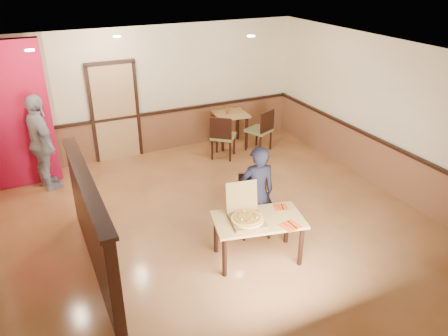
% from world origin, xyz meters
% --- Properties ---
extents(floor, '(7.00, 7.00, 0.00)m').
position_xyz_m(floor, '(0.00, 0.00, 0.00)').
color(floor, '#C1804B').
rests_on(floor, ground).
extents(ceiling, '(7.00, 7.00, 0.00)m').
position_xyz_m(ceiling, '(0.00, 0.00, 2.80)').
color(ceiling, black).
rests_on(ceiling, wall_back).
extents(wall_back, '(7.00, 0.00, 7.00)m').
position_xyz_m(wall_back, '(0.00, 3.50, 1.40)').
color(wall_back, '#F9EEC2').
rests_on(wall_back, floor).
extents(wall_right, '(0.00, 7.00, 7.00)m').
position_xyz_m(wall_right, '(3.50, 0.00, 1.40)').
color(wall_right, '#F9EEC2').
rests_on(wall_right, floor).
extents(wainscot_back, '(7.00, 0.04, 0.90)m').
position_xyz_m(wainscot_back, '(0.00, 3.47, 0.45)').
color(wainscot_back, brown).
rests_on(wainscot_back, floor).
extents(chair_rail_back, '(7.00, 0.06, 0.06)m').
position_xyz_m(chair_rail_back, '(0.00, 3.45, 0.92)').
color(chair_rail_back, black).
rests_on(chair_rail_back, wall_back).
extents(wainscot_right, '(0.04, 7.00, 0.90)m').
position_xyz_m(wainscot_right, '(3.47, 0.00, 0.45)').
color(wainscot_right, brown).
rests_on(wainscot_right, floor).
extents(chair_rail_right, '(0.06, 7.00, 0.06)m').
position_xyz_m(chair_rail_right, '(3.45, 0.00, 0.92)').
color(chair_rail_right, black).
rests_on(chair_rail_right, wall_right).
extents(back_door, '(0.90, 0.06, 2.10)m').
position_xyz_m(back_door, '(-0.80, 3.46, 1.05)').
color(back_door, tan).
rests_on(back_door, wall_back).
extents(booth_partition, '(0.20, 3.10, 1.44)m').
position_xyz_m(booth_partition, '(-2.00, -0.20, 0.74)').
color(booth_partition, black).
rests_on(booth_partition, floor).
extents(red_accent_panel, '(1.60, 0.20, 2.78)m').
position_xyz_m(red_accent_panel, '(-2.90, 3.00, 1.40)').
color(red_accent_panel, '#B30C32').
rests_on(red_accent_panel, floor).
extents(spot_a, '(0.14, 0.14, 0.02)m').
position_xyz_m(spot_a, '(-2.30, 1.80, 2.78)').
color(spot_a, beige).
rests_on(spot_a, ceiling).
extents(spot_b, '(0.14, 0.14, 0.02)m').
position_xyz_m(spot_b, '(-0.80, 2.50, 2.78)').
color(spot_b, beige).
rests_on(spot_b, ceiling).
extents(spot_c, '(0.14, 0.14, 0.02)m').
position_xyz_m(spot_c, '(1.40, 1.50, 2.78)').
color(spot_c, beige).
rests_on(spot_c, ceiling).
extents(main_table, '(1.41, 0.99, 0.69)m').
position_xyz_m(main_table, '(0.19, -1.04, 0.58)').
color(main_table, tan).
rests_on(main_table, floor).
extents(diner_chair, '(0.61, 0.61, 0.99)m').
position_xyz_m(diner_chair, '(0.50, -0.37, 0.54)').
color(diner_chair, olive).
rests_on(diner_chair, floor).
extents(side_chair_left, '(0.70, 0.70, 1.00)m').
position_xyz_m(side_chair_left, '(1.27, 2.43, 0.55)').
color(side_chair_left, olive).
rests_on(side_chair_left, floor).
extents(side_chair_right, '(0.65, 0.65, 0.99)m').
position_xyz_m(side_chair_right, '(2.24, 2.42, 0.54)').
color(side_chair_right, olive).
rests_on(side_chair_right, floor).
extents(side_table, '(0.83, 0.83, 0.80)m').
position_xyz_m(side_table, '(1.76, 3.04, 0.62)').
color(side_table, tan).
rests_on(side_table, floor).
extents(diner, '(0.62, 0.46, 1.56)m').
position_xyz_m(diner, '(0.46, -0.52, 0.78)').
color(diner, black).
rests_on(diner, floor).
extents(passerby, '(0.75, 1.18, 1.87)m').
position_xyz_m(passerby, '(-2.38, 2.64, 0.93)').
color(passerby, '#999AA2').
rests_on(passerby, floor).
extents(pizza_box, '(0.56, 0.62, 0.49)m').
position_xyz_m(pizza_box, '(0.02, -1.00, 0.75)').
color(pizza_box, brown).
rests_on(pizza_box, main_table).
extents(pizza, '(0.51, 0.51, 0.03)m').
position_xyz_m(pizza, '(0.01, -1.05, 0.74)').
color(pizza, '#E6B453').
rests_on(pizza, pizza_box).
extents(napkin_near, '(0.28, 0.28, 0.01)m').
position_xyz_m(napkin_near, '(0.50, -1.40, 0.69)').
color(napkin_near, red).
rests_on(napkin_near, main_table).
extents(napkin_far, '(0.24, 0.24, 0.01)m').
position_xyz_m(napkin_far, '(0.65, -0.92, 0.69)').
color(napkin_far, red).
rests_on(napkin_far, main_table).
extents(condiment, '(0.06, 0.06, 0.15)m').
position_xyz_m(condiment, '(1.68, 3.03, 0.87)').
color(condiment, brown).
rests_on(condiment, side_table).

